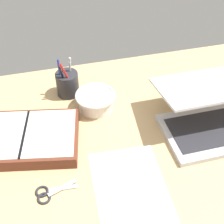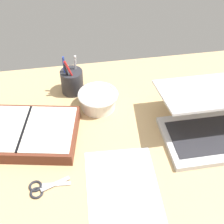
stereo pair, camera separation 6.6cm
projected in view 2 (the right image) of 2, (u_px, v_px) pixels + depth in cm
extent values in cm
cube|color=tan|center=(121.00, 149.00, 102.50)|extent=(140.00, 100.00, 2.00)
cube|color=#B7B7BC|center=(213.00, 137.00, 103.81)|extent=(33.15, 22.70, 1.80)
cube|color=#232328|center=(214.00, 135.00, 103.12)|extent=(29.17, 16.36, 0.24)
cube|color=#B7B7BC|center=(210.00, 91.00, 102.41)|extent=(33.15, 22.48, 4.83)
cube|color=silver|center=(211.00, 92.00, 102.13)|extent=(30.50, 20.16, 3.95)
cylinder|color=silver|center=(98.00, 101.00, 114.23)|extent=(12.52, 12.52, 5.92)
torus|color=silver|center=(98.00, 95.00, 112.23)|extent=(14.73, 14.73, 1.18)
cylinder|color=#28282D|center=(72.00, 82.00, 119.99)|extent=(8.55, 8.55, 9.33)
cylinder|color=black|center=(69.00, 79.00, 116.53)|extent=(2.89, 2.09, 12.80)
cylinder|color=#233899|center=(65.00, 74.00, 117.18)|extent=(0.83, 2.02, 14.71)
cylinder|color=#B21E1E|center=(73.00, 77.00, 115.70)|extent=(5.40, 1.48, 14.69)
cylinder|color=#B7B7BC|center=(75.00, 71.00, 119.10)|extent=(1.65, 1.63, 14.22)
cube|color=brown|center=(26.00, 133.00, 103.42)|extent=(37.88, 29.27, 4.27)
cube|color=silver|center=(49.00, 129.00, 101.69)|extent=(19.57, 23.65, 0.30)
cube|color=black|center=(24.00, 128.00, 101.77)|extent=(4.91, 20.70, 0.30)
cube|color=#B7B7BC|center=(55.00, 184.00, 90.50)|extent=(8.79, 4.21, 0.30)
cube|color=#B7B7BC|center=(55.00, 184.00, 90.71)|extent=(8.98, 1.78, 0.30)
torus|color=#232328|center=(37.00, 193.00, 88.61)|extent=(3.90, 3.90, 0.70)
torus|color=#232328|center=(35.00, 186.00, 90.28)|extent=(3.90, 3.90, 0.70)
cube|color=white|center=(123.00, 189.00, 89.87)|extent=(22.22, 30.27, 0.16)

